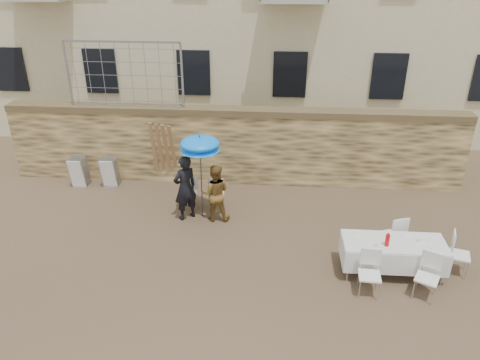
# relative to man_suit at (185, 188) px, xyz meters

# --- Properties ---
(ground) EXTENTS (80.00, 80.00, 0.00)m
(ground) POSITION_rel_man_suit_xyz_m (1.02, -2.74, -0.86)
(ground) COLOR brown
(ground) RESTS_ON ground
(stone_wall) EXTENTS (13.00, 0.50, 2.20)m
(stone_wall) POSITION_rel_man_suit_xyz_m (1.02, 2.26, 0.24)
(stone_wall) COLOR olive
(stone_wall) RESTS_ON ground
(chain_link_fence) EXTENTS (3.20, 0.06, 1.80)m
(chain_link_fence) POSITION_rel_man_suit_xyz_m (-1.98, 2.26, 2.24)
(chain_link_fence) COLOR gray
(chain_link_fence) RESTS_ON stone_wall
(man_suit) EXTENTS (0.74, 0.72, 1.72)m
(man_suit) POSITION_rel_man_suit_xyz_m (0.00, 0.00, 0.00)
(man_suit) COLOR black
(man_suit) RESTS_ON ground
(woman_dress) EXTENTS (0.75, 0.60, 1.50)m
(woman_dress) POSITION_rel_man_suit_xyz_m (0.75, 0.00, -0.11)
(woman_dress) COLOR olive
(woman_dress) RESTS_ON ground
(umbrella) EXTENTS (1.00, 1.00, 2.07)m
(umbrella) POSITION_rel_man_suit_xyz_m (0.40, 0.10, 1.10)
(umbrella) COLOR #3F3F44
(umbrella) RESTS_ON ground
(couple_chair_left) EXTENTS (0.61, 0.61, 0.96)m
(couple_chair_left) POSITION_rel_man_suit_xyz_m (0.00, 0.55, -0.38)
(couple_chair_left) COLOR white
(couple_chair_left) RESTS_ON ground
(couple_chair_right) EXTENTS (0.53, 0.53, 0.96)m
(couple_chair_right) POSITION_rel_man_suit_xyz_m (0.70, 0.55, -0.38)
(couple_chair_right) COLOR white
(couple_chair_right) RESTS_ON ground
(banquet_table) EXTENTS (2.10, 0.85, 0.78)m
(banquet_table) POSITION_rel_man_suit_xyz_m (4.73, -1.92, -0.13)
(banquet_table) COLOR silver
(banquet_table) RESTS_ON ground
(soda_bottle) EXTENTS (0.09, 0.09, 0.26)m
(soda_bottle) POSITION_rel_man_suit_xyz_m (4.53, -2.07, 0.05)
(soda_bottle) COLOR red
(soda_bottle) RESTS_ON banquet_table
(table_chair_front_left) EXTENTS (0.51, 0.51, 0.96)m
(table_chair_front_left) POSITION_rel_man_suit_xyz_m (4.13, -2.67, -0.38)
(table_chair_front_left) COLOR white
(table_chair_front_left) RESTS_ON ground
(table_chair_front_right) EXTENTS (0.65, 0.65, 0.96)m
(table_chair_front_right) POSITION_rel_man_suit_xyz_m (5.23, -2.67, -0.38)
(table_chair_front_right) COLOR white
(table_chair_front_right) RESTS_ON ground
(table_chair_back) EXTENTS (0.61, 0.61, 0.96)m
(table_chair_back) POSITION_rel_man_suit_xyz_m (4.93, -1.12, -0.38)
(table_chair_back) COLOR white
(table_chair_back) RESTS_ON ground
(table_chair_side) EXTENTS (0.60, 0.60, 0.96)m
(table_chair_side) POSITION_rel_man_suit_xyz_m (6.13, -1.82, -0.38)
(table_chair_side) COLOR white
(table_chair_side) RESTS_ON ground
(chair_stack_left) EXTENTS (0.46, 0.55, 0.92)m
(chair_stack_left) POSITION_rel_man_suit_xyz_m (-3.42, 1.78, -0.40)
(chair_stack_left) COLOR white
(chair_stack_left) RESTS_ON ground
(chair_stack_right) EXTENTS (0.46, 0.47, 0.92)m
(chair_stack_right) POSITION_rel_man_suit_xyz_m (-2.52, 1.78, -0.40)
(chair_stack_right) COLOR white
(chair_stack_right) RESTS_ON ground
(wood_planks) EXTENTS (0.70, 0.20, 2.00)m
(wood_planks) POSITION_rel_man_suit_xyz_m (-0.92, 1.85, 0.14)
(wood_planks) COLOR #A37749
(wood_planks) RESTS_ON ground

